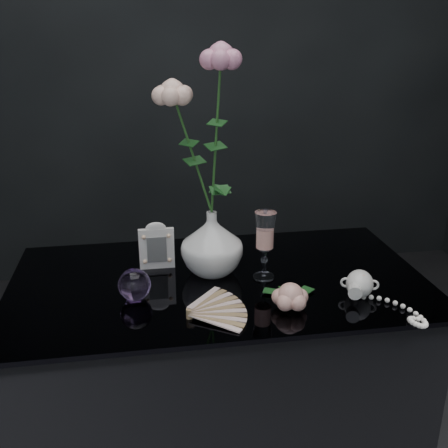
{
  "coord_description": "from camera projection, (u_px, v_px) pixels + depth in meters",
  "views": [
    {
      "loc": [
        -0.18,
        -1.14,
        1.36
      ],
      "look_at": [
        0.01,
        0.02,
        0.92
      ],
      "focal_mm": 42.0,
      "sensor_mm": 36.0,
      "label": 1
    }
  ],
  "objects": [
    {
      "name": "table",
      "position": [
        219.0,
        401.0,
        1.47
      ],
      "size": [
        1.05,
        0.58,
        0.76
      ],
      "color": "black",
      "rests_on": "ground"
    },
    {
      "name": "picture_frame",
      "position": [
        157.0,
        245.0,
        1.38
      ],
      "size": [
        0.1,
        0.07,
        0.13
      ],
      "primitive_type": null,
      "rotation": [
        0.0,
        0.0,
        -0.0
      ],
      "color": "white",
      "rests_on": "table"
    },
    {
      "name": "paperweight",
      "position": [
        135.0,
        285.0,
        1.22
      ],
      "size": [
        0.1,
        0.1,
        0.08
      ],
      "primitive_type": null,
      "rotation": [
        0.0,
        0.0,
        -0.31
      ],
      "color": "#B887DB",
      "rests_on": "table"
    },
    {
      "name": "vase",
      "position": [
        212.0,
        243.0,
        1.34
      ],
      "size": [
        0.19,
        0.19,
        0.17
      ],
      "primitive_type": "imported",
      "rotation": [
        0.0,
        0.0,
        0.22
      ],
      "color": "white",
      "rests_on": "table"
    },
    {
      "name": "wine_glass",
      "position": [
        265.0,
        246.0,
        1.31
      ],
      "size": [
        0.07,
        0.07,
        0.18
      ],
      "primitive_type": null,
      "rotation": [
        0.0,
        0.0,
        -0.29
      ],
      "color": "white",
      "rests_on": "table"
    },
    {
      "name": "paper_fan",
      "position": [
        190.0,
        313.0,
        1.15
      ],
      "size": [
        0.29,
        0.25,
        0.03
      ],
      "primitive_type": null,
      "rotation": [
        0.0,
        0.0,
        -0.22
      ],
      "color": "beige",
      "rests_on": "table"
    },
    {
      "name": "loose_rose",
      "position": [
        290.0,
        296.0,
        1.18
      ],
      "size": [
        0.17,
        0.2,
        0.06
      ],
      "primitive_type": null,
      "rotation": [
        0.0,
        0.0,
        0.16
      ],
      "color": "#E5A394",
      "rests_on": "table"
    },
    {
      "name": "roses",
      "position": [
        203.0,
        131.0,
        1.24
      ],
      "size": [
        0.19,
        0.11,
        0.46
      ],
      "color": "#FDBFAA",
      "rests_on": "vase"
    },
    {
      "name": "pearl_jar",
      "position": [
        360.0,
        283.0,
        1.24
      ],
      "size": [
        0.29,
        0.3,
        0.07
      ],
      "primitive_type": null,
      "rotation": [
        0.0,
        0.0,
        -0.37
      ],
      "color": "white",
      "rests_on": "table"
    }
  ]
}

